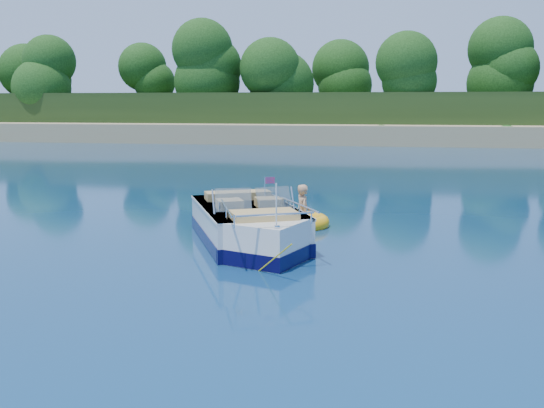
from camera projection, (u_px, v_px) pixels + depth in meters
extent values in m
plane|color=#091F3F|center=(381.00, 275.00, 11.37)|extent=(160.00, 160.00, 0.00)
cube|color=tan|center=(380.00, 137.00, 48.20)|extent=(170.00, 8.00, 2.00)
cube|color=black|center=(380.00, 121.00, 74.35)|extent=(170.00, 56.00, 6.00)
cylinder|color=#311D10|center=(173.00, 104.00, 53.26)|extent=(0.44, 0.44, 3.20)
sphere|color=black|center=(172.00, 68.00, 52.76)|extent=(5.28, 5.28, 5.28)
cylinder|color=#311D10|center=(381.00, 101.00, 51.63)|extent=(0.44, 0.44, 3.60)
sphere|color=black|center=(382.00, 60.00, 51.06)|extent=(5.94, 5.94, 5.94)
cube|color=white|center=(247.00, 228.00, 14.05)|extent=(3.45, 4.33, 1.06)
cube|color=white|center=(266.00, 246.00, 12.32)|extent=(1.84, 1.84, 1.06)
cube|color=#080534|center=(247.00, 235.00, 14.07)|extent=(3.49, 4.38, 0.30)
cube|color=#080534|center=(266.00, 253.00, 12.34)|extent=(1.88, 1.88, 0.30)
cube|color=tan|center=(244.00, 213.00, 14.29)|extent=(2.60, 3.11, 0.10)
cube|color=white|center=(247.00, 207.00, 13.96)|extent=(3.48, 4.34, 0.06)
cube|color=black|center=(230.00, 211.00, 16.04)|extent=(0.65, 0.56, 0.91)
cube|color=#8C9EA5|center=(233.00, 200.00, 13.12)|extent=(0.83, 0.48, 0.49)
cube|color=#8C9EA5|center=(274.00, 198.00, 13.35)|extent=(0.81, 0.65, 0.49)
cube|color=tan|center=(229.00, 208.00, 13.60)|extent=(0.74, 0.74, 0.41)
cube|color=tan|center=(269.00, 207.00, 13.83)|extent=(0.74, 0.74, 0.41)
cube|color=tan|center=(238.00, 199.00, 14.92)|extent=(1.67, 1.17, 0.39)
cube|color=tan|center=(264.00, 220.00, 12.42)|extent=(1.53, 1.25, 0.34)
cylinder|color=white|center=(276.00, 206.00, 11.42)|extent=(0.04, 0.04, 0.86)
cube|color=red|center=(270.00, 180.00, 13.26)|extent=(0.21, 0.11, 0.14)
cube|color=silver|center=(277.00, 227.00, 11.44)|extent=(0.12, 0.10, 0.05)
cylinder|color=yellow|center=(274.00, 258.00, 11.15)|extent=(0.79, 0.79, 0.78)
torus|color=#FFAE10|center=(300.00, 222.00, 15.84)|extent=(1.82, 1.82, 0.40)
torus|color=red|center=(300.00, 221.00, 15.84)|extent=(1.50, 1.50, 0.13)
imported|color=tan|center=(302.00, 225.00, 15.91)|extent=(0.65, 0.91, 1.64)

